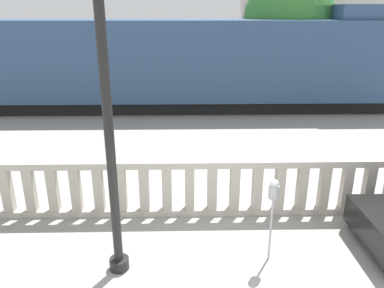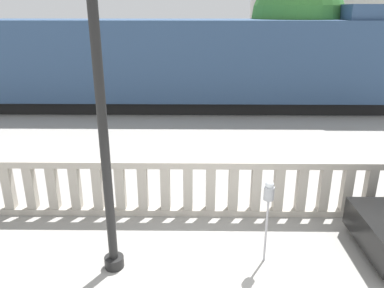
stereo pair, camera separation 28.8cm
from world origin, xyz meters
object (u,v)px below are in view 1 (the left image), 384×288
object	(u,v)px
train_far	(211,42)
tree_left	(288,18)
train_near	(100,64)
lamppost	(104,66)
parking_meter	(273,196)

from	to	relation	value
train_far	tree_left	distance (m)	12.93
train_near	lamppost	bearing A→B (deg)	-77.39
parking_meter	tree_left	size ratio (longest dim) A/B	0.27
parking_meter	train_near	xyz separation A→B (m)	(-5.19, 11.09, 0.73)
parking_meter	train_far	xyz separation A→B (m)	(0.70, 24.87, 0.57)
train_near	train_far	xyz separation A→B (m)	(5.89, 13.78, -0.17)
lamppost	train_far	distance (m)	25.35
train_near	tree_left	bearing A→B (deg)	8.57
lamppost	train_near	world-z (taller)	lamppost
lamppost	train_near	bearing A→B (deg)	102.61
parking_meter	train_far	size ratio (longest dim) A/B	0.08
train_near	tree_left	xyz separation A→B (m)	(8.52, 1.28, 1.87)
train_far	parking_meter	bearing A→B (deg)	-91.61
parking_meter	train_near	world-z (taller)	train_near
parking_meter	tree_left	bearing A→B (deg)	74.95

